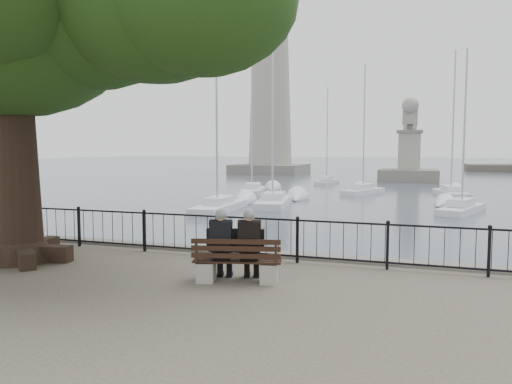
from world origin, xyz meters
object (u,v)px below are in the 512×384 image
at_px(person_left, 222,248).
at_px(lighthouse, 270,85).
at_px(tree, 45,2).
at_px(person_right, 250,248).
at_px(bench, 237,267).
at_px(lion_monument, 409,160).

relative_size(person_left, lighthouse, 0.05).
relative_size(person_left, tree, 0.13).
distance_m(person_left, lighthouse, 65.06).
bearing_deg(person_right, tree, 178.28).
height_order(bench, tree, tree).
height_order(person_left, person_right, same).
xyz_separation_m(person_right, lighthouse, (-18.52, 61.38, 11.21)).
xyz_separation_m(person_right, lion_monument, (1.48, 49.31, 0.70)).
height_order(person_left, lighthouse, lighthouse).
relative_size(bench, person_left, 1.25).
bearing_deg(person_right, lion_monument, 88.28).
height_order(lighthouse, lion_monument, lighthouse).
xyz_separation_m(person_left, tree, (-4.30, 0.27, 5.18)).
distance_m(person_right, lion_monument, 49.34).
bearing_deg(lion_monument, person_left, -92.34).
relative_size(person_left, lion_monument, 0.15).
bearing_deg(person_right, bench, -144.36).
bearing_deg(lighthouse, person_left, -73.71).
distance_m(bench, lighthouse, 65.23).
distance_m(person_left, tree, 6.74).
bearing_deg(lion_monument, lighthouse, 148.88).
height_order(person_right, lion_monument, lion_monument).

